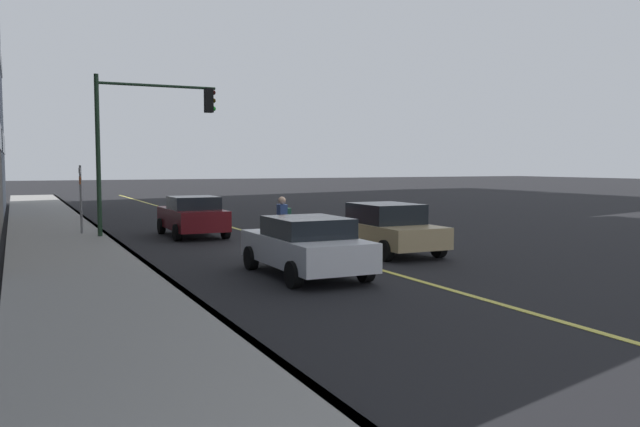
{
  "coord_description": "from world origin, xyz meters",
  "views": [
    {
      "loc": [
        -18.9,
        8.34,
        2.67
      ],
      "look_at": [
        -1.96,
        0.32,
        1.25
      ],
      "focal_mm": 36.32,
      "sensor_mm": 36.0,
      "label": 1
    }
  ],
  "objects_px": {
    "car_white": "(306,245)",
    "car_maroon": "(192,216)",
    "street_sign_post": "(81,195)",
    "car_tan": "(388,228)",
    "pedestrian_with_backpack": "(283,220)",
    "traffic_light_mast": "(145,128)"
  },
  "relations": [
    {
      "from": "car_maroon",
      "to": "street_sign_post",
      "type": "bearing_deg",
      "value": 69.89
    },
    {
      "from": "traffic_light_mast",
      "to": "car_maroon",
      "type": "bearing_deg",
      "value": -94.96
    },
    {
      "from": "car_maroon",
      "to": "street_sign_post",
      "type": "relative_size",
      "value": 1.53
    },
    {
      "from": "car_white",
      "to": "street_sign_post",
      "type": "bearing_deg",
      "value": 20.36
    },
    {
      "from": "car_tan",
      "to": "pedestrian_with_backpack",
      "type": "height_order",
      "value": "pedestrian_with_backpack"
    },
    {
      "from": "car_tan",
      "to": "pedestrian_with_backpack",
      "type": "distance_m",
      "value": 3.16
    },
    {
      "from": "car_white",
      "to": "car_maroon",
      "type": "distance_m",
      "value": 9.66
    },
    {
      "from": "traffic_light_mast",
      "to": "street_sign_post",
      "type": "height_order",
      "value": "traffic_light_mast"
    },
    {
      "from": "pedestrian_with_backpack",
      "to": "car_tan",
      "type": "bearing_deg",
      "value": -113.24
    },
    {
      "from": "pedestrian_with_backpack",
      "to": "traffic_light_mast",
      "type": "bearing_deg",
      "value": 25.58
    },
    {
      "from": "car_tan",
      "to": "street_sign_post",
      "type": "relative_size",
      "value": 1.51
    },
    {
      "from": "traffic_light_mast",
      "to": "street_sign_post",
      "type": "bearing_deg",
      "value": 59.84
    },
    {
      "from": "car_maroon",
      "to": "traffic_light_mast",
      "type": "bearing_deg",
      "value": 85.04
    },
    {
      "from": "car_maroon",
      "to": "street_sign_post",
      "type": "xyz_separation_m",
      "value": [
        1.39,
        3.79,
        0.8
      ]
    },
    {
      "from": "traffic_light_mast",
      "to": "street_sign_post",
      "type": "xyz_separation_m",
      "value": [
        1.24,
        2.14,
        -2.44
      ]
    },
    {
      "from": "car_maroon",
      "to": "street_sign_post",
      "type": "distance_m",
      "value": 4.11
    },
    {
      "from": "traffic_light_mast",
      "to": "street_sign_post",
      "type": "relative_size",
      "value": 2.2
    },
    {
      "from": "car_white",
      "to": "car_maroon",
      "type": "bearing_deg",
      "value": 1.84
    },
    {
      "from": "car_tan",
      "to": "car_maroon",
      "type": "xyz_separation_m",
      "value": [
        7.13,
        4.14,
        -0.01
      ]
    },
    {
      "from": "car_white",
      "to": "pedestrian_with_backpack",
      "type": "distance_m",
      "value": 3.88
    },
    {
      "from": "car_white",
      "to": "car_tan",
      "type": "distance_m",
      "value": 4.58
    },
    {
      "from": "car_white",
      "to": "street_sign_post",
      "type": "height_order",
      "value": "street_sign_post"
    }
  ]
}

